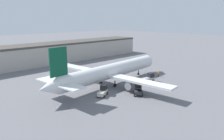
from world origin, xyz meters
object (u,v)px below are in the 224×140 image
(baggage_tug, at_px, (149,78))
(pushback_tug, at_px, (103,91))
(belt_loader_truck, at_px, (138,91))
(ground_crew_worker, at_px, (158,73))
(airplane, at_px, (110,72))

(baggage_tug, xyz_separation_m, pushback_tug, (-16.35, 0.78, -0.03))
(baggage_tug, bearing_deg, belt_loader_truck, -139.93)
(ground_crew_worker, relative_size, pushback_tug, 0.49)
(airplane, xyz_separation_m, pushback_tug, (-6.81, -4.87, -2.48))
(airplane, relative_size, pushback_tug, 11.29)
(pushback_tug, bearing_deg, ground_crew_worker, -28.31)
(ground_crew_worker, distance_m, baggage_tug, 6.58)
(belt_loader_truck, bearing_deg, ground_crew_worker, -21.67)
(airplane, height_order, belt_loader_truck, airplane)
(airplane, height_order, baggage_tug, airplane)
(ground_crew_worker, bearing_deg, belt_loader_truck, -173.65)
(airplane, distance_m, pushback_tug, 8.73)
(airplane, height_order, ground_crew_worker, airplane)
(baggage_tug, bearing_deg, ground_crew_worker, 27.87)
(belt_loader_truck, bearing_deg, baggage_tug, -17.22)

